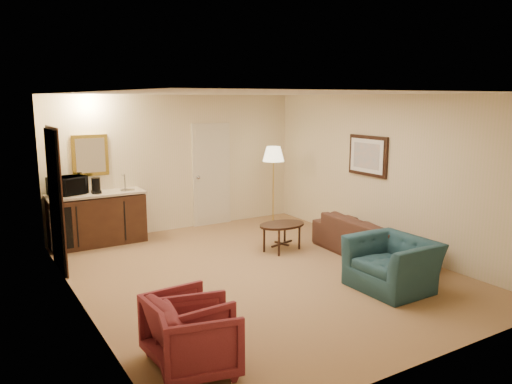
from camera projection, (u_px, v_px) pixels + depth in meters
ground at (259, 273)px, 7.36m from camera, size 6.00×6.00×0.00m
room_walls at (228, 152)px, 7.64m from camera, size 5.02×6.01×2.61m
wetbar_cabinet at (98, 219)px, 8.72m from camera, size 1.64×0.58×0.92m
sofa at (372, 232)px, 8.03m from camera, size 0.73×2.17×0.84m
teal_armchair at (393, 256)px, 6.68m from camera, size 0.70×1.06×0.92m
rose_chair_near at (198, 335)px, 4.64m from camera, size 0.81×0.84×0.73m
rose_chair_far at (187, 324)px, 4.86m from camera, size 0.71×0.75×0.73m
coffee_table at (282, 237)px, 8.39m from camera, size 0.93×0.74×0.47m
floor_lamp at (273, 186)px, 9.95m from camera, size 0.52×0.52×1.61m
waste_bin at (136, 231)px, 9.04m from camera, size 0.31×0.31×0.33m
microwave at (67, 184)px, 8.43m from camera, size 0.64×0.48×0.39m
coffee_maker at (96, 186)px, 8.56m from camera, size 0.16×0.16×0.28m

